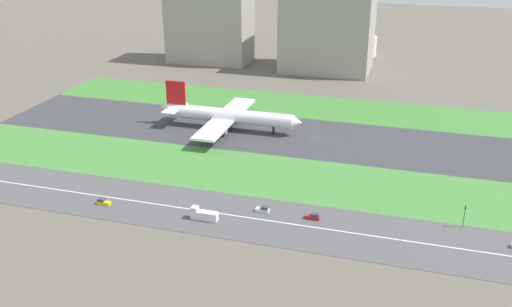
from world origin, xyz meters
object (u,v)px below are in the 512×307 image
object	(u,v)px
terminal_building	(210,22)
hangar_building	(328,31)
airliner	(226,116)
car_0	(263,209)
car_4	(313,216)
car_1	(103,202)
traffic_light	(464,215)
fuel_tank_west	(358,46)
truck_1	(204,215)

from	to	relation	value
terminal_building	hangar_building	world-z (taller)	terminal_building
airliner	car_0	xyz separation A→B (m)	(36.05, -68.00, -5.31)
car_4	car_1	bearing A→B (deg)	-171.54
car_4	hangar_building	size ratio (longest dim) A/B	0.09
airliner	traffic_light	distance (m)	113.57
car_1	terminal_building	xyz separation A→B (m)	(-35.45, 192.00, 23.58)
car_4	fuel_tank_west	bearing A→B (deg)	93.89
truck_1	traffic_light	bearing A→B (deg)	-166.77
airliner	truck_1	bearing A→B (deg)	-75.71
car_4	fuel_tank_west	size ratio (longest dim) A/B	0.18
airliner	car_0	bearing A→B (deg)	-62.07
traffic_light	hangar_building	distance (m)	189.58
airliner	car_4	distance (m)	85.86
airliner	truck_1	distance (m)	80.62
airliner	car_1	bearing A→B (deg)	-100.96
airliner	fuel_tank_west	bearing A→B (deg)	77.00
car_4	car_1	xyz separation A→B (m)	(-67.27, -10.00, 0.00)
car_0	terminal_building	size ratio (longest dim) A/B	0.09
car_4	terminal_building	bearing A→B (deg)	119.44
car_1	car_4	bearing A→B (deg)	-171.54
fuel_tank_west	airliner	bearing A→B (deg)	-103.00
car_0	hangar_building	world-z (taller)	hangar_building
car_1	terminal_building	distance (m)	196.66
terminal_building	hangar_building	distance (m)	74.13
car_4	hangar_building	bearing A→B (deg)	98.93
hangar_building	fuel_tank_west	bearing A→B (deg)	73.71
car_1	car_0	size ratio (longest dim) A/B	1.00
airliner	traffic_light	size ratio (longest dim) A/B	9.03
car_0	traffic_light	bearing A→B (deg)	7.55
airliner	car_0	distance (m)	77.15
car_0	terminal_building	world-z (taller)	terminal_building
car_4	truck_1	world-z (taller)	truck_1
traffic_light	hangar_building	bearing A→B (deg)	112.72
car_1	traffic_light	world-z (taller)	traffic_light
car_1	fuel_tank_west	xyz separation A→B (m)	(51.82, 237.00, 5.19)
car_1	terminal_building	bearing A→B (deg)	-79.54
truck_1	car_0	size ratio (longest dim) A/B	1.91
car_0	fuel_tank_west	xyz separation A→B (m)	(0.66, 227.00, 5.19)
terminal_building	traffic_light	bearing A→B (deg)	-49.82
car_0	traffic_light	size ratio (longest dim) A/B	0.61
traffic_light	terminal_building	size ratio (longest dim) A/B	0.14
terminal_building	fuel_tank_west	distance (m)	99.89
terminal_building	car_0	bearing A→B (deg)	-64.55
car_1	car_0	bearing A→B (deg)	-168.94
truck_1	hangar_building	size ratio (longest dim) A/B	0.16
car_0	fuel_tank_west	distance (m)	227.06
hangar_building	truck_1	bearing A→B (deg)	-91.10
truck_1	car_0	bearing A→B (deg)	-148.29
airliner	hangar_building	bearing A→B (deg)	78.33
airliner	hangar_building	distance (m)	117.63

